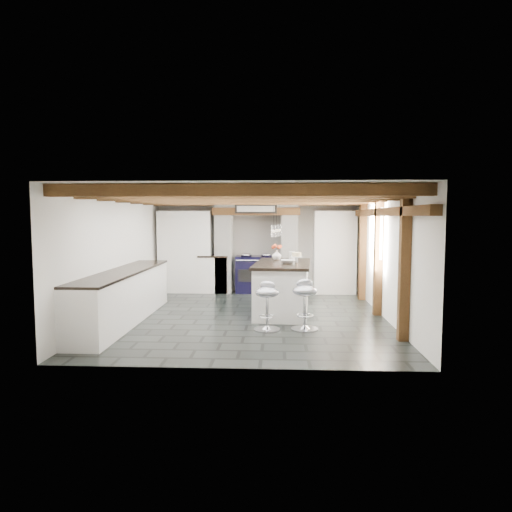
{
  "coord_description": "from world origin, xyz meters",
  "views": [
    {
      "loc": [
        0.53,
        -8.46,
        1.88
      ],
      "look_at": [
        0.1,
        0.4,
        1.1
      ],
      "focal_mm": 32.0,
      "sensor_mm": 36.0,
      "label": 1
    }
  ],
  "objects_px": {
    "range_cooker": "(256,274)",
    "kitchen_island": "(283,287)",
    "bar_stool_near": "(305,299)",
    "bar_stool_far": "(267,300)"
  },
  "relations": [
    {
      "from": "kitchen_island",
      "to": "range_cooker",
      "type": "bearing_deg",
      "value": 109.07
    },
    {
      "from": "kitchen_island",
      "to": "bar_stool_far",
      "type": "relative_size",
      "value": 2.54
    },
    {
      "from": "bar_stool_near",
      "to": "bar_stool_far",
      "type": "xyz_separation_m",
      "value": [
        -0.61,
        -0.06,
        -0.02
      ]
    },
    {
      "from": "kitchen_island",
      "to": "bar_stool_near",
      "type": "height_order",
      "value": "kitchen_island"
    },
    {
      "from": "kitchen_island",
      "to": "bar_stool_near",
      "type": "distance_m",
      "value": 1.37
    },
    {
      "from": "kitchen_island",
      "to": "bar_stool_far",
      "type": "height_order",
      "value": "kitchen_island"
    },
    {
      "from": "bar_stool_far",
      "to": "kitchen_island",
      "type": "bearing_deg",
      "value": 102.79
    },
    {
      "from": "range_cooker",
      "to": "kitchen_island",
      "type": "height_order",
      "value": "kitchen_island"
    },
    {
      "from": "range_cooker",
      "to": "kitchen_island",
      "type": "xyz_separation_m",
      "value": [
        0.62,
        -2.38,
        0.04
      ]
    },
    {
      "from": "range_cooker",
      "to": "kitchen_island",
      "type": "bearing_deg",
      "value": -75.37
    }
  ]
}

